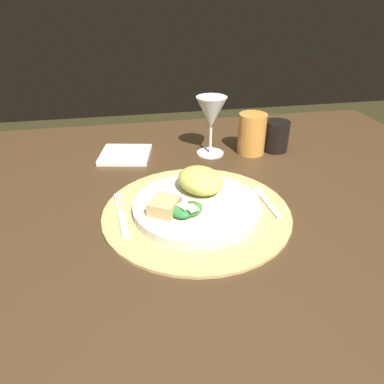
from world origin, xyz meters
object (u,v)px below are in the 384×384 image
object	(u,v)px
fork	(122,216)
dinner_plate	(197,206)
spoon	(262,197)
wine_glass	(211,115)
dark_tumbler	(276,136)
dining_table	(218,237)
amber_tumbler	(252,134)
napkin	(125,155)

from	to	relation	value
fork	dinner_plate	bearing A→B (deg)	-1.23
dinner_plate	fork	bearing A→B (deg)	178.77
spoon	wine_glass	size ratio (longest dim) A/B	0.81
dark_tumbler	spoon	bearing A→B (deg)	-117.52
dinner_plate	wine_glass	world-z (taller)	wine_glass
dining_table	dark_tumbler	xyz separation A→B (m)	(0.22, 0.22, 0.15)
dining_table	fork	distance (m)	0.24
dining_table	dinner_plate	xyz separation A→B (m)	(-0.06, -0.05, 0.12)
dining_table	amber_tumbler	distance (m)	0.31
wine_glass	napkin	bearing A→B (deg)	174.16
dinner_plate	spoon	xyz separation A→B (m)	(0.15, 0.02, -0.01)
fork	spoon	bearing A→B (deg)	3.57
fork	napkin	distance (m)	0.30
fork	dark_tumbler	world-z (taller)	dark_tumbler
spoon	wine_glass	distance (m)	0.28
spoon	amber_tumbler	distance (m)	0.26
amber_tumbler	fork	bearing A→B (deg)	-143.21
spoon	dark_tumbler	world-z (taller)	dark_tumbler
spoon	napkin	distance (m)	0.40
napkin	dark_tumbler	bearing A→B (deg)	-4.41
fork	spoon	xyz separation A→B (m)	(0.30, 0.02, 0.00)
fork	amber_tumbler	size ratio (longest dim) A/B	1.45
wine_glass	amber_tumbler	distance (m)	0.12
dining_table	spoon	bearing A→B (deg)	-15.61
napkin	amber_tumbler	size ratio (longest dim) A/B	1.18
fork	spoon	distance (m)	0.30
dining_table	wine_glass	world-z (taller)	wine_glass
fork	dark_tumbler	xyz separation A→B (m)	(0.43, 0.27, 0.03)
amber_tumbler	dark_tumbler	distance (m)	0.07
fork	amber_tumbler	world-z (taller)	amber_tumbler
dinner_plate	napkin	size ratio (longest dim) A/B	1.98
fork	amber_tumbler	xyz separation A→B (m)	(0.35, 0.26, 0.05)
dinner_plate	amber_tumbler	bearing A→B (deg)	52.57
amber_tumbler	wine_glass	bearing A→B (deg)	174.04
dining_table	spoon	world-z (taller)	spoon
wine_glass	dark_tumbler	distance (m)	0.20
napkin	amber_tumbler	xyz separation A→B (m)	(0.34, -0.03, 0.05)
spoon	napkin	bearing A→B (deg)	135.05
napkin	fork	bearing A→B (deg)	-92.80
fork	dark_tumbler	distance (m)	0.50
dining_table	amber_tumbler	bearing A→B (deg)	57.02
spoon	amber_tumbler	size ratio (longest dim) A/B	1.16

